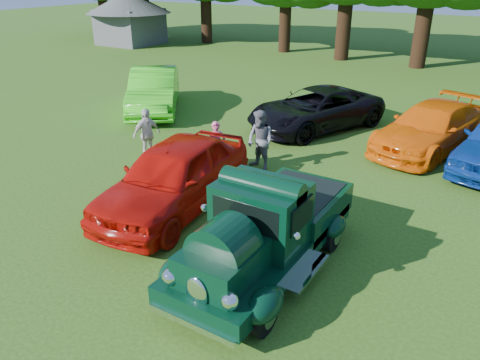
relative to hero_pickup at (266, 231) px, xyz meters
The scene contains 10 objects.
ground 1.74m from the hero_pickup, 167.89° to the right, with size 120.00×120.00×0.00m, color #2B4D12.
hero_pickup is the anchor object (origin of this frame).
red_convertible 3.33m from the hero_pickup, 161.47° to the left, with size 2.03×5.04×1.72m, color #B50E07.
back_car_lime 11.95m from the hero_pickup, 141.81° to the left, with size 1.82×5.22×1.72m, color #39CE1B.
back_car_black 9.15m from the hero_pickup, 107.51° to the left, with size 2.47×5.35×1.49m, color black.
back_car_orange 8.74m from the hero_pickup, 81.33° to the left, with size 2.10×5.16×1.50m, color #EA5F08.
spectator_pink 5.14m from the hero_pickup, 135.48° to the left, with size 0.53×0.35×1.47m, color #E35D7C.
spectator_grey 5.02m from the hero_pickup, 121.05° to the left, with size 0.87×0.68×1.78m, color slate.
spectator_white 6.73m from the hero_pickup, 152.14° to the left, with size 0.95×0.40×1.62m, color silver.
gazebo 31.34m from the hero_pickup, 138.64° to the left, with size 6.40×6.40×3.90m.
Camera 1 is at (5.20, -6.62, 5.51)m, focal length 35.00 mm.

